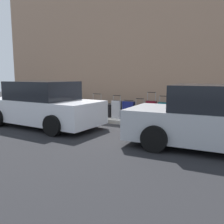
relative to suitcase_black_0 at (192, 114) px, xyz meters
The scene contains 16 objects.
ground_plane 3.48m from the suitcase_black_0, ahead, with size 40.00×40.00×0.00m, color black.
sidewalk_curb 3.94m from the suitcase_black_0, 29.77° to the right, with size 18.00×5.00×0.14m, color #ADA89E.
building_facade_sidewalk_side 9.49m from the suitcase_black_0, 64.25° to the right, with size 24.00×3.00×11.72m, color #9E7A60.
suitcase_black_0 is the anchor object (origin of this frame).
suitcase_red_1 0.51m from the suitcase_black_0, ahead, with size 0.43×0.26×0.68m.
suitcase_teal_2 0.98m from the suitcase_black_0, ahead, with size 0.39×0.23×0.96m.
suitcase_maroon_3 1.43m from the suitcase_black_0, ahead, with size 0.37×0.28×1.08m.
suitcase_olive_4 1.86m from the suitcase_black_0, ahead, with size 0.37×0.24×0.83m.
suitcase_navy_5 2.34m from the suitcase_black_0, ahead, with size 0.48×0.23×0.74m.
suitcase_silver_6 2.84m from the suitcase_black_0, ahead, with size 0.41×0.22×0.91m.
suitcase_black_7 3.29m from the suitcase_black_0, ahead, with size 0.37×0.22×0.57m.
suitcase_red_8 3.76m from the suitcase_black_0, ahead, with size 0.48×0.23×0.94m.
fire_hydrant 4.71m from the suitcase_black_0, ahead, with size 0.39×0.21×0.76m.
bollard_post 5.33m from the suitcase_black_0, ahead, with size 0.14×0.14×0.68m, color #333338.
parked_car_silver_0 2.39m from the suitcase_black_0, 118.21° to the left, with size 4.73×2.18×1.57m.
parked_car_white_1 5.20m from the suitcase_black_0, 23.76° to the left, with size 4.44×2.15×1.60m.
Camera 1 is at (-4.90, 7.84, 1.78)m, focal length 38.77 mm.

